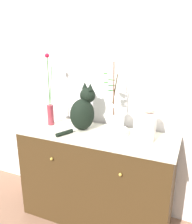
% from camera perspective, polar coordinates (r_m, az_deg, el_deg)
% --- Properties ---
extents(ground_plane, '(6.00, 6.00, 0.00)m').
position_cam_1_polar(ground_plane, '(2.39, 0.00, -23.44)').
color(ground_plane, '#875E49').
extents(wall_back, '(4.40, 0.08, 2.60)m').
position_cam_1_polar(wall_back, '(2.10, 3.28, 10.18)').
color(wall_back, silver).
rests_on(wall_back, ground_plane).
extents(sideboard, '(1.29, 0.47, 0.82)m').
position_cam_1_polar(sideboard, '(2.14, -0.00, -15.16)').
color(sideboard, '#3C2914').
rests_on(sideboard, ground_plane).
extents(cat_sitting, '(0.26, 0.37, 0.39)m').
position_cam_1_polar(cat_sitting, '(1.99, -3.08, 0.27)').
color(cat_sitting, black).
rests_on(cat_sitting, sideboard).
extents(vase_slim_green, '(0.07, 0.06, 0.62)m').
position_cam_1_polar(vase_slim_green, '(2.13, -10.79, 0.70)').
color(vase_slim_green, maroon).
rests_on(vase_slim_green, sideboard).
extents(bowl_porcelain, '(0.21, 0.21, 0.05)m').
position_cam_1_polar(bowl_porcelain, '(1.92, 4.51, -4.74)').
color(bowl_porcelain, silver).
rests_on(bowl_porcelain, sideboard).
extents(vase_glass_clear, '(0.14, 0.15, 0.52)m').
position_cam_1_polar(vase_glass_clear, '(1.87, 4.52, -0.46)').
color(vase_glass_clear, silver).
rests_on(vase_glass_clear, bowl_porcelain).
extents(jar_lidded_porcelain, '(0.10, 0.10, 0.30)m').
position_cam_1_polar(jar_lidded_porcelain, '(1.82, 12.27, -2.72)').
color(jar_lidded_porcelain, silver).
rests_on(jar_lidded_porcelain, sideboard).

